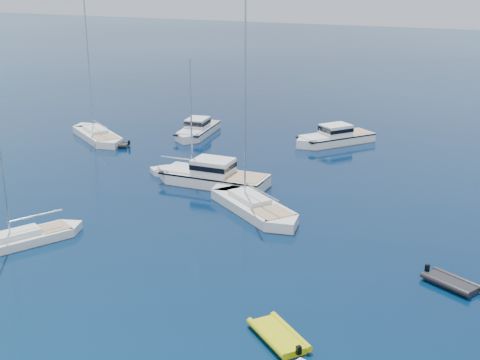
# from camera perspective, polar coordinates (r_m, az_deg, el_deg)

# --- Properties ---
(motor_cruiser_centre) EXTENTS (11.49, 3.85, 2.99)m
(motor_cruiser_centre) POSITION_cam_1_polar(r_m,az_deg,el_deg) (57.54, -2.58, -0.36)
(motor_cruiser_centre) COLOR silver
(motor_cruiser_centre) RESTS_ON ground
(motor_cruiser_distant) EXTENTS (8.64, 10.10, 2.69)m
(motor_cruiser_distant) POSITION_cam_1_polar(r_m,az_deg,el_deg) (71.74, 8.32, 3.24)
(motor_cruiser_distant) COLOR white
(motor_cruiser_distant) RESTS_ON ground
(motor_cruiser_horizon) EXTENTS (4.38, 9.95, 2.52)m
(motor_cruiser_horizon) POSITION_cam_1_polar(r_m,az_deg,el_deg) (74.70, -3.83, 3.99)
(motor_cruiser_horizon) COLOR silver
(motor_cruiser_horizon) RESTS_ON ground
(sailboat_fore) EXTENTS (6.31, 9.31, 13.56)m
(sailboat_fore) POSITION_cam_1_polar(r_m,az_deg,el_deg) (47.84, -18.61, -5.31)
(sailboat_fore) COLOR white
(sailboat_fore) RESTS_ON ground
(sailboat_mid_r) EXTENTS (11.62, 9.40, 17.62)m
(sailboat_mid_r) POSITION_cam_1_polar(r_m,az_deg,el_deg) (51.23, 1.12, -2.73)
(sailboat_mid_r) COLOR silver
(sailboat_mid_r) RESTS_ON ground
(sailboat_centre) EXTENTS (7.83, 2.44, 11.36)m
(sailboat_centre) POSITION_cam_1_polar(r_m,az_deg,el_deg) (59.75, -4.90, 0.31)
(sailboat_centre) COLOR silver
(sailboat_centre) RESTS_ON ground
(sailboat_far_l) EXTENTS (11.53, 9.10, 17.36)m
(sailboat_far_l) POSITION_cam_1_polar(r_m,az_deg,el_deg) (74.74, -12.57, 3.60)
(sailboat_far_l) COLOR white
(sailboat_far_l) RESTS_ON ground
(tender_yellow) EXTENTS (4.49, 4.20, 0.95)m
(tender_yellow) POSITION_cam_1_polar(r_m,az_deg,el_deg) (34.45, 3.43, -13.95)
(tender_yellow) COLOR #C3C70B
(tender_yellow) RESTS_ON ground
(tender_grey_near) EXTENTS (4.03, 3.33, 0.95)m
(tender_grey_near) POSITION_cam_1_polar(r_m,az_deg,el_deg) (41.57, 18.21, -8.92)
(tender_grey_near) COLOR black
(tender_grey_near) RESTS_ON ground
(tender_grey_far) EXTENTS (4.11, 3.10, 0.95)m
(tender_grey_far) POSITION_cam_1_polar(r_m,az_deg,el_deg) (70.99, -11.23, 2.92)
(tender_grey_far) COLOR black
(tender_grey_far) RESTS_ON ground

